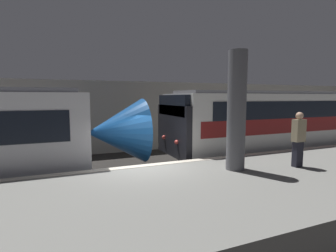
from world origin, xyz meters
The scene contains 6 objects.
ground_plane centered at (0.00, 0.00, 0.00)m, with size 120.00×120.00×0.00m, color #282623.
platform centered at (0.00, -2.56, 0.47)m, with size 40.00×5.13×0.95m.
station_rear_barrier centered at (0.00, 6.70, 2.04)m, with size 50.00×0.15×4.07m.
support_pillar_near centered at (2.42, -1.63, 2.75)m, with size 0.57×0.57×3.62m.
train_boxy centered at (10.57, 2.01, 1.78)m, with size 17.62×3.10×3.46m.
person_waiting centered at (4.44, -2.16, 1.88)m, with size 0.38×0.24×1.76m.
Camera 1 is at (-2.56, -8.15, 3.17)m, focal length 28.00 mm.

